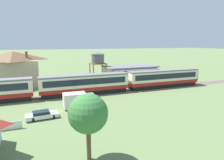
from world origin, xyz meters
TOP-DOWN VIEW (x-y plane):
  - ground_plane at (0.00, 0.00)m, footprint 600.00×600.00m
  - passenger_train at (-6.04, -0.73)m, footprint 58.39×2.96m
  - railway_track at (-2.59, -0.73)m, footprint 106.36×3.60m
  - station_building at (8.89, 8.90)m, footprint 14.78×9.02m
  - station_house_brown_roof at (-21.00, 14.43)m, footprint 12.37×10.75m
  - water_tower at (0.30, 11.64)m, footprint 4.17×4.17m
  - parked_car_white at (-15.49, -12.09)m, footprint 4.63×2.07m
  - delivery_truck_grey at (-9.49, -9.16)m, footprint 5.23×2.21m
  - yard_tree_0 at (-11.68, -24.50)m, footprint 3.68×3.68m

SIDE VIEW (x-z plane):
  - ground_plane at x=0.00m, z-range 0.00..0.00m
  - railway_track at x=-2.59m, z-range -0.01..0.03m
  - parked_car_white at x=-15.49m, z-range -0.02..1.14m
  - delivery_truck_grey at x=-9.49m, z-range 0.04..2.64m
  - station_building at x=8.89m, z-range 0.03..4.44m
  - passenger_train at x=-6.04m, z-range 0.23..4.50m
  - station_house_brown_roof at x=-21.00m, z-range 0.13..8.86m
  - yard_tree_0 at x=-11.68m, z-range 1.32..7.70m
  - water_tower at x=0.30m, z-range 2.36..10.63m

